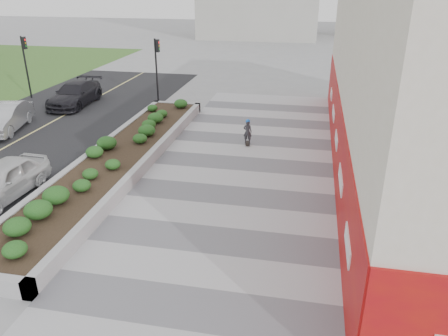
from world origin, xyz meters
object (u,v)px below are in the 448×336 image
(car_dark, at_px, (75,94))
(car_silver, at_px, (5,118))
(planter, at_px, (119,156))
(skateboarder, at_px, (248,132))
(traffic_signal_far, at_px, (25,58))
(car_white, at_px, (2,180))
(traffic_signal_near, at_px, (157,61))

(car_dark, bearing_deg, car_silver, -103.54)
(planter, relative_size, skateboarder, 13.43)
(planter, distance_m, traffic_signal_far, 15.00)
(skateboarder, bearing_deg, car_silver, 170.14)
(skateboarder, xyz_separation_m, car_silver, (-13.32, -0.43, 0.05))
(planter, bearing_deg, car_dark, 128.12)
(traffic_signal_far, bearing_deg, car_silver, -66.80)
(car_white, xyz_separation_m, car_silver, (-5.04, 7.10, 0.03))
(planter, height_order, traffic_signal_near, traffic_signal_near)
(planter, relative_size, traffic_signal_near, 4.29)
(car_white, xyz_separation_m, car_dark, (-3.94, 12.69, 0.03))
(car_white, bearing_deg, car_silver, 128.77)
(car_silver, bearing_deg, car_dark, 65.25)
(car_white, bearing_deg, planter, 55.43)
(skateboarder, height_order, car_white, car_white)
(traffic_signal_near, relative_size, car_dark, 0.82)
(car_dark, bearing_deg, skateboarder, -25.28)
(traffic_signal_far, bearing_deg, traffic_signal_near, 3.11)
(planter, height_order, car_silver, car_silver)
(traffic_signal_far, relative_size, car_dark, 0.82)
(car_silver, distance_m, car_dark, 5.69)
(traffic_signal_far, height_order, car_white, traffic_signal_far)
(traffic_signal_near, xyz_separation_m, car_silver, (-6.31, -7.24, -2.02))
(traffic_signal_near, height_order, car_white, traffic_signal_near)
(skateboarder, relative_size, car_silver, 0.30)
(traffic_signal_near, distance_m, car_dark, 5.83)
(car_dark, bearing_deg, planter, -54.30)
(traffic_signal_far, relative_size, skateboarder, 3.13)
(car_white, distance_m, car_dark, 13.29)
(traffic_signal_far, bearing_deg, car_white, -60.20)
(traffic_signal_far, xyz_separation_m, car_silver, (2.89, -6.74, -2.02))
(planter, height_order, skateboarder, skateboarder)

